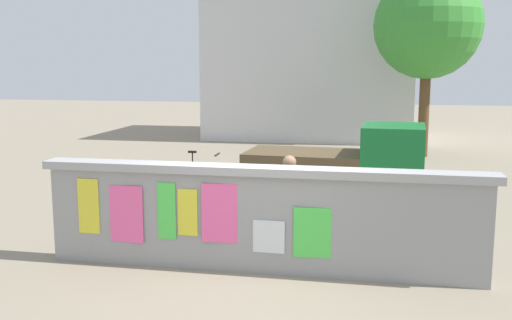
{
  "coord_description": "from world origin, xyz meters",
  "views": [
    {
      "loc": [
        1.6,
        -8.33,
        3.06
      ],
      "look_at": [
        -0.46,
        2.04,
        1.34
      ],
      "focal_mm": 41.58,
      "sensor_mm": 36.0,
      "label": 1
    }
  ],
  "objects": [
    {
      "name": "auto_rickshaw_truck",
      "position": [
        1.03,
        3.8,
        0.9
      ],
      "size": [
        3.69,
        1.72,
        1.85
      ],
      "color": "black",
      "rests_on": "ground"
    },
    {
      "name": "motorcycle",
      "position": [
        -1.26,
        1.29,
        0.46
      ],
      "size": [
        1.89,
        0.61,
        0.87
      ],
      "color": "black",
      "rests_on": "ground"
    },
    {
      "name": "ground",
      "position": [
        0.0,
        8.0,
        0.0
      ],
      "size": [
        60.0,
        60.0,
        0.0
      ],
      "primitive_type": "plane",
      "color": "gray"
    },
    {
      "name": "bicycle_far",
      "position": [
        -2.57,
        5.42,
        0.36
      ],
      "size": [
        1.71,
        0.44,
        0.95
      ],
      "color": "black",
      "rests_on": "ground"
    },
    {
      "name": "poster_wall",
      "position": [
        -0.01,
        -0.0,
        0.82
      ],
      "size": [
        6.71,
        0.42,
        1.58
      ],
      "color": "gray",
      "rests_on": "ground"
    },
    {
      "name": "bicycle_near",
      "position": [
        -2.38,
        3.43,
        0.36
      ],
      "size": [
        1.65,
        0.61,
        0.95
      ],
      "color": "black",
      "rests_on": "ground"
    },
    {
      "name": "building_background",
      "position": [
        -1.04,
        17.08,
        3.1
      ],
      "size": [
        8.54,
        5.85,
        6.17
      ],
      "color": "silver",
      "rests_on": "ground"
    },
    {
      "name": "tree_roadside",
      "position": [
        3.24,
        11.96,
        4.27
      ],
      "size": [
        3.48,
        3.48,
        6.03
      ],
      "color": "brown",
      "rests_on": "ground"
    },
    {
      "name": "person_walking",
      "position": [
        0.31,
        0.89,
        0.99
      ],
      "size": [
        0.48,
        0.48,
        1.62
      ],
      "color": "#D83F72",
      "rests_on": "ground"
    }
  ]
}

